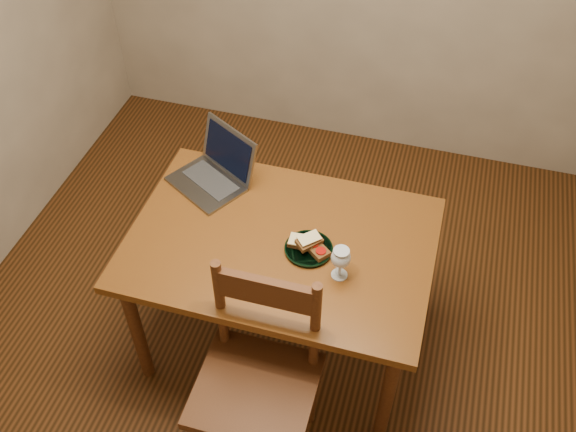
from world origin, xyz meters
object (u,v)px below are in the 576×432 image
(table, at_px, (281,254))
(chair, at_px, (257,376))
(milk_glass, at_px, (340,263))
(laptop, at_px, (217,168))
(plate, at_px, (309,249))

(table, relative_size, chair, 2.58)
(milk_glass, bearing_deg, laptop, 148.99)
(laptop, bearing_deg, plate, -0.92)
(chair, height_order, plate, chair)
(chair, bearing_deg, milk_glass, 62.19)
(chair, relative_size, milk_glass, 3.23)
(chair, distance_m, plate, 0.56)
(chair, bearing_deg, laptop, 118.45)
(chair, relative_size, plate, 2.46)
(chair, xyz_separation_m, plate, (0.07, 0.52, 0.20))
(milk_glass, distance_m, laptop, 0.79)
(chair, bearing_deg, table, 96.19)
(table, relative_size, milk_glass, 8.33)
(laptop, bearing_deg, milk_glass, -1.03)
(table, height_order, milk_glass, milk_glass)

